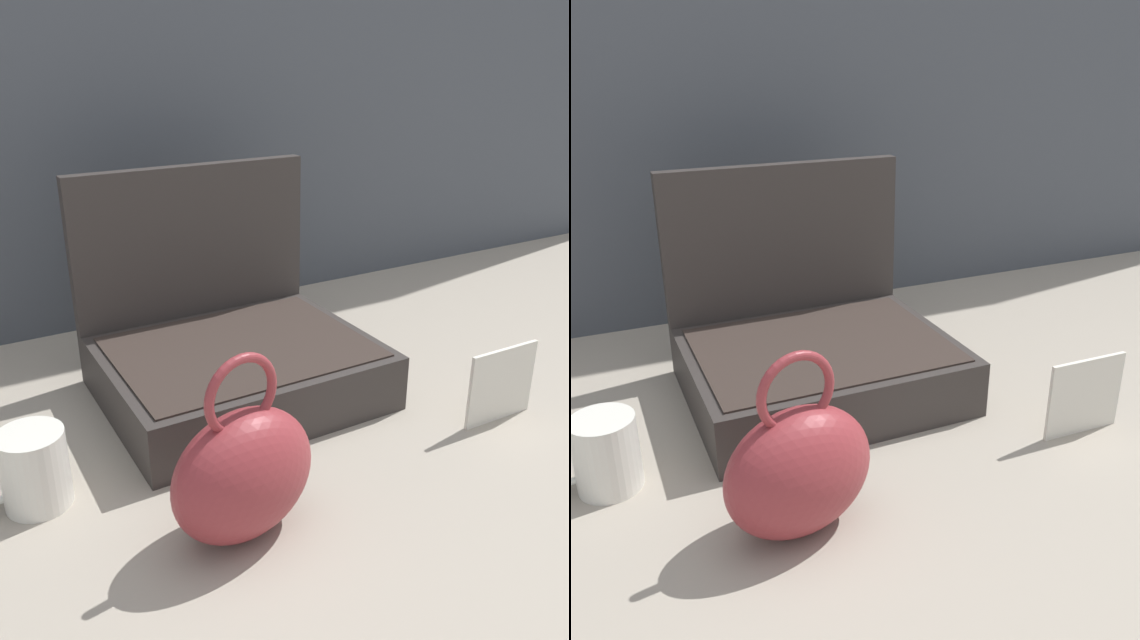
# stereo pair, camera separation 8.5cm
# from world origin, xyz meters

# --- Properties ---
(ground_plane) EXTENTS (6.00, 6.00, 0.00)m
(ground_plane) POSITION_xyz_m (0.00, 0.00, 0.00)
(ground_plane) COLOR #9E9384
(open_suitcase) EXTENTS (0.41, 0.34, 0.34)m
(open_suitcase) POSITION_xyz_m (0.03, 0.18, 0.07)
(open_suitcase) COLOR #332D2B
(open_suitcase) RESTS_ON ground_plane
(teal_pouch_handbag) EXTENTS (0.20, 0.14, 0.23)m
(teal_pouch_handbag) POSITION_xyz_m (-0.11, -0.14, 0.08)
(teal_pouch_handbag) COLOR maroon
(teal_pouch_handbag) RESTS_ON ground_plane
(coffee_mug) EXTENTS (0.12, 0.08, 0.10)m
(coffee_mug) POSITION_xyz_m (-0.31, 0.03, 0.05)
(coffee_mug) COLOR silver
(coffee_mug) RESTS_ON ground_plane
(info_card_left) EXTENTS (0.13, 0.01, 0.12)m
(info_card_left) POSITION_xyz_m (0.34, -0.11, 0.06)
(info_card_left) COLOR silver
(info_card_left) RESTS_ON ground_plane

